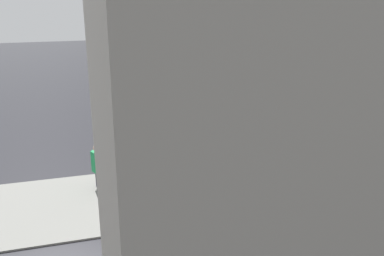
% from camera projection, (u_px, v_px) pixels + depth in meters
% --- Properties ---
extents(ground_plane, '(60.00, 60.00, 0.00)m').
position_uv_depth(ground_plane, '(221.00, 132.00, 15.32)').
color(ground_plane, black).
extents(kerb_strip, '(24.00, 3.20, 0.04)m').
position_uv_depth(kerb_strip, '(273.00, 179.00, 11.48)').
color(kerb_strip, slate).
rests_on(kerb_strip, ground).
extents(moving_hatchback, '(4.18, 2.52, 2.06)m').
position_uv_depth(moving_hatchback, '(257.00, 105.00, 14.90)').
color(moving_hatchback, yellow).
rests_on(moving_hatchback, ground).
extents(fire_hydrant, '(0.42, 0.31, 0.80)m').
position_uv_depth(fire_hydrant, '(131.00, 165.00, 11.41)').
color(fire_hydrant, red).
rests_on(fire_hydrant, ground).
extents(pedestrian, '(0.36, 0.53, 1.22)m').
position_uv_depth(pedestrian, '(99.00, 164.00, 10.76)').
color(pedestrian, '#1E8C4C').
rests_on(pedestrian, ground).
extents(metal_railing, '(9.12, 0.04, 1.05)m').
position_uv_depth(metal_railing, '(345.00, 172.00, 10.15)').
color(metal_railing, '#B7BABF').
rests_on(metal_railing, ground).
extents(sign_post, '(0.07, 0.44, 2.40)m').
position_uv_depth(sign_post, '(121.00, 129.00, 10.59)').
color(sign_post, '#4C4C51').
rests_on(sign_post, ground).
extents(puddle_patch, '(3.66, 3.66, 0.01)m').
position_uv_depth(puddle_patch, '(246.00, 131.00, 15.32)').
color(puddle_patch, black).
rests_on(puddle_patch, ground).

